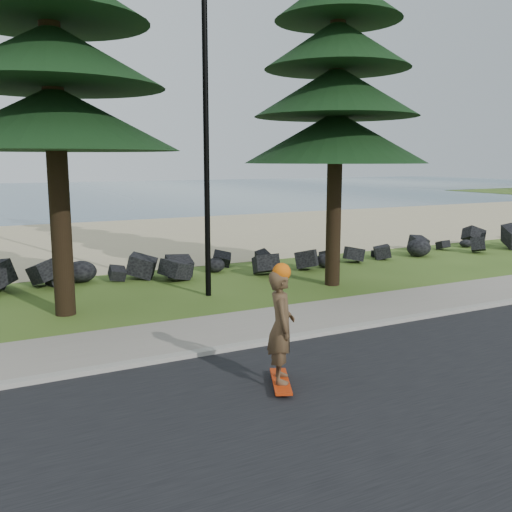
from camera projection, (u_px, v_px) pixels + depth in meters
The scene contains 9 objects.
ground at pixel (269, 328), 11.59m from camera, with size 160.00×160.00×0.00m, color #3A581B.
road at pixel (429, 415), 7.65m from camera, with size 160.00×7.00×0.02m, color black.
kerb at pixel (292, 338), 10.79m from camera, with size 160.00×0.20×0.10m, color #A39E93.
sidewalk at pixel (264, 324), 11.76m from camera, with size 160.00×2.00×0.08m, color gray.
beach_sand at pixel (106, 240), 24.29m from camera, with size 160.00×15.00×0.01m, color #C6BA84.
ocean at pixel (22, 194), 56.26m from camera, with size 160.00×58.00×0.01m, color #3E6176.
seawall_boulders at pixel (177, 278), 16.50m from camera, with size 60.00×2.40×1.10m, color black, non-canonical shape.
lamp_post at pixel (206, 128), 13.70m from camera, with size 0.25×0.14×8.14m.
skateboarder at pixel (281, 327), 8.42m from camera, with size 0.64×1.03×1.89m.
Camera 1 is at (-5.37, -9.81, 3.39)m, focal length 40.00 mm.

